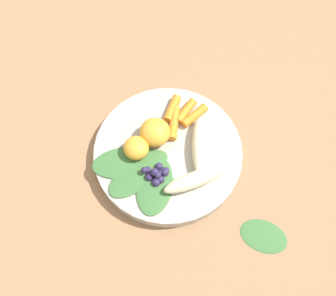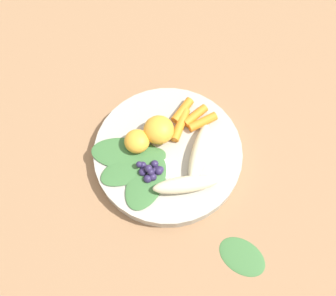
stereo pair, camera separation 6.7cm
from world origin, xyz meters
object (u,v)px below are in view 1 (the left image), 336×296
kale_leaf_stray (264,236)px  banana_peeled_left (200,145)px  banana_peeled_right (195,180)px  bowl (168,153)px  orange_segment_near (136,148)px

kale_leaf_stray → banana_peeled_left: bearing=145.2°
banana_peeled_left → banana_peeled_right: same height
bowl → kale_leaf_stray: size_ratio=3.28×
bowl → orange_segment_near: 0.06m
bowl → banana_peeled_right: 0.08m
orange_segment_near → banana_peeled_left: bearing=84.6°
kale_leaf_stray → orange_segment_near: bearing=166.6°
banana_peeled_right → banana_peeled_left: bearing=58.6°
banana_peeled_right → orange_segment_near: bearing=128.4°
banana_peeled_right → orange_segment_near: 0.12m
kale_leaf_stray → bowl: bearing=157.8°
banana_peeled_right → kale_leaf_stray: banana_peeled_right is taller
bowl → banana_peeled_left: bearing=84.6°
banana_peeled_left → banana_peeled_right: bearing=172.5°
banana_peeled_right → kale_leaf_stray: size_ratio=1.38×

